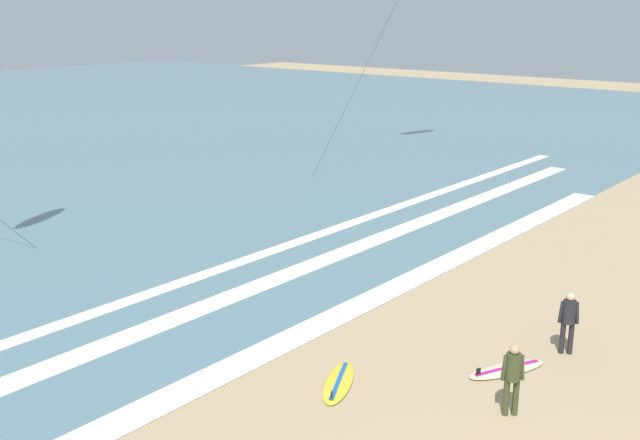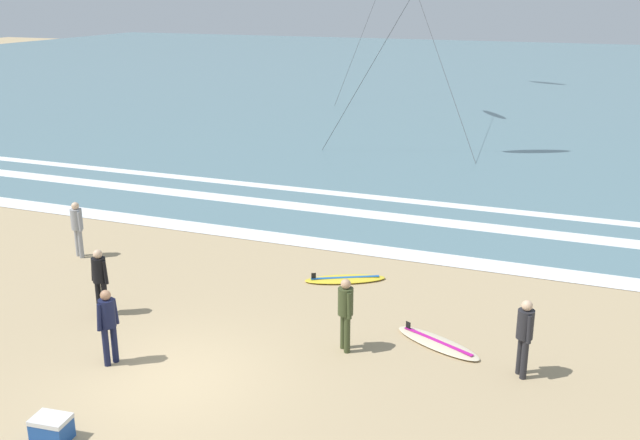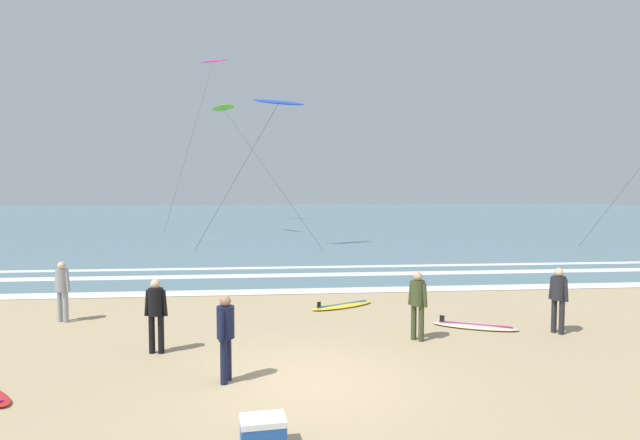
% 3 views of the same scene
% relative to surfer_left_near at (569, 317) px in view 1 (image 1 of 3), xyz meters
% --- Properties ---
extents(wave_foam_shoreline, '(41.82, 0.94, 0.01)m').
position_rel_surfer_left_near_xyz_m(wave_foam_shoreline, '(-4.49, 5.75, -0.94)').
color(wave_foam_shoreline, white).
rests_on(wave_foam_shoreline, ocean_surface).
extents(wave_foam_mid_break, '(55.43, 0.86, 0.01)m').
position_rel_surfer_left_near_xyz_m(wave_foam_mid_break, '(-6.32, 9.06, -0.94)').
color(wave_foam_mid_break, white).
rests_on(wave_foam_mid_break, ocean_surface).
extents(wave_foam_outer_break, '(57.54, 0.59, 0.01)m').
position_rel_surfer_left_near_xyz_m(wave_foam_outer_break, '(-4.54, 11.11, -0.94)').
color(wave_foam_outer_break, white).
rests_on(wave_foam_outer_break, ocean_surface).
extents(surfer_left_near, '(0.33, 0.49, 1.60)m').
position_rel_surfer_left_near_xyz_m(surfer_left_near, '(0.00, 0.00, 0.00)').
color(surfer_left_near, '#232328').
rests_on(surfer_left_near, ground).
extents(surfer_background_far, '(0.41, 0.43, 1.60)m').
position_rel_surfer_left_near_xyz_m(surfer_background_far, '(-3.55, -0.25, 0.00)').
color(surfer_background_far, '#384223').
rests_on(surfer_background_far, ground).
extents(surfboard_left_pile, '(2.14, 1.51, 0.25)m').
position_rel_surfer_left_near_xyz_m(surfboard_left_pile, '(-4.81, 3.33, -0.91)').
color(surfboard_left_pile, yellow).
rests_on(surfboard_left_pile, ground).
extents(surfboard_near_water, '(2.15, 1.45, 0.25)m').
position_rel_surfer_left_near_xyz_m(surfboard_near_water, '(-1.80, 0.68, -0.91)').
color(surfboard_near_water, beige).
rests_on(surfboard_near_water, ground).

